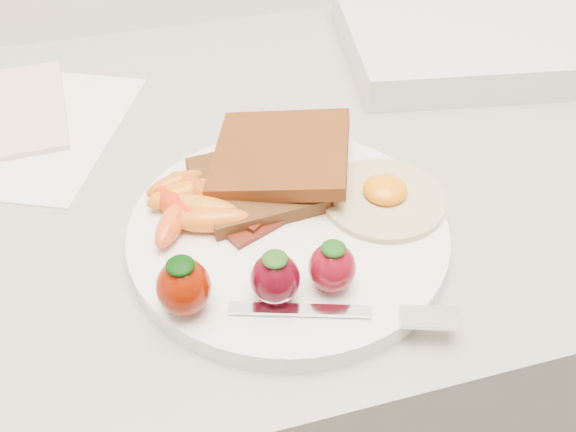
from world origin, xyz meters
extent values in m
cube|color=gray|center=(0.00, 1.70, 0.45)|extent=(2.00, 0.60, 0.90)
cylinder|color=white|center=(-0.03, 1.57, 0.91)|extent=(0.27, 0.27, 0.02)
cube|color=#492111|center=(-0.04, 1.62, 0.93)|extent=(0.11, 0.11, 0.01)
cube|color=#4E2711|center=(-0.01, 1.64, 0.94)|extent=(0.16, 0.16, 0.03)
cylinder|color=beige|center=(0.06, 1.58, 0.92)|extent=(0.14, 0.14, 0.01)
ellipsoid|color=orange|center=(0.06, 1.58, 0.93)|extent=(0.05, 0.05, 0.02)
cube|color=#4D0606|center=(-0.04, 1.58, 0.92)|extent=(0.08, 0.05, 0.00)
cube|color=black|center=(-0.02, 1.58, 0.92)|extent=(0.08, 0.02, 0.00)
cube|color=#390D03|center=(-0.03, 1.59, 0.92)|extent=(0.08, 0.07, 0.00)
ellipsoid|color=orange|center=(-0.11, 1.62, 0.93)|extent=(0.07, 0.03, 0.02)
ellipsoid|color=orange|center=(-0.09, 1.60, 0.93)|extent=(0.07, 0.05, 0.02)
ellipsoid|color=#E84F17|center=(-0.12, 1.59, 0.93)|extent=(0.05, 0.06, 0.02)
ellipsoid|color=#CD460D|center=(-0.10, 1.63, 0.93)|extent=(0.05, 0.06, 0.02)
ellipsoid|color=#CB6212|center=(-0.11, 1.64, 0.93)|extent=(0.06, 0.03, 0.02)
ellipsoid|color=orange|center=(-0.09, 1.58, 0.93)|extent=(0.07, 0.03, 0.02)
ellipsoid|color=red|center=(-0.12, 1.61, 0.93)|extent=(0.04, 0.06, 0.02)
ellipsoid|color=#721100|center=(-0.12, 1.50, 0.94)|extent=(0.04, 0.04, 0.04)
ellipsoid|color=black|center=(-0.12, 1.50, 0.96)|extent=(0.02, 0.02, 0.01)
ellipsoid|color=#47030F|center=(-0.06, 1.50, 0.94)|extent=(0.04, 0.04, 0.04)
ellipsoid|color=#1C4B11|center=(-0.06, 1.50, 0.96)|extent=(0.02, 0.02, 0.01)
ellipsoid|color=maroon|center=(-0.01, 1.50, 0.94)|extent=(0.04, 0.04, 0.04)
ellipsoid|color=#11420C|center=(-0.01, 1.50, 0.96)|extent=(0.02, 0.02, 0.01)
cube|color=white|center=(-0.04, 1.48, 0.92)|extent=(0.10, 0.04, 0.00)
cube|color=silver|center=(0.05, 1.44, 0.92)|extent=(0.05, 0.03, 0.00)
cube|color=white|center=(-0.24, 1.80, 0.90)|extent=(0.25, 0.28, 0.00)
cube|color=beige|center=(-0.27, 1.84, 0.91)|extent=(0.13, 0.18, 0.01)
cube|color=silver|center=(0.28, 1.83, 0.92)|extent=(0.33, 0.29, 0.04)
camera|label=1|loc=(-0.13, 1.19, 1.29)|focal=40.00mm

